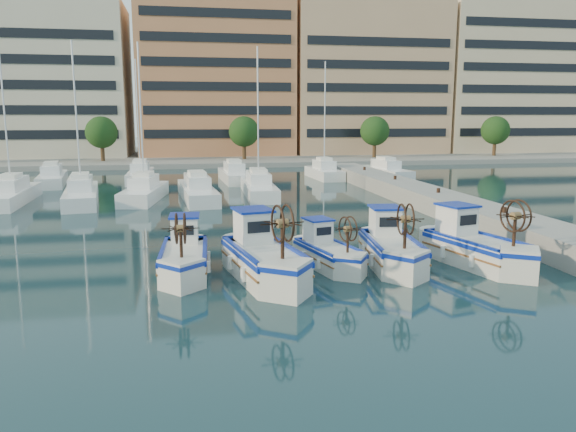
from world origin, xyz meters
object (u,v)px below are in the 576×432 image
at_px(fishing_boat_e, 474,245).
at_px(fishing_boat_b, 263,256).
at_px(fishing_boat_a, 184,254).
at_px(fishing_boat_c, 327,251).
at_px(fishing_boat_d, 391,246).

bearing_deg(fishing_boat_e, fishing_boat_b, 168.41).
xyz_separation_m(fishing_boat_a, fishing_boat_c, (5.93, -0.08, -0.10)).
height_order(fishing_boat_b, fishing_boat_d, fishing_boat_b).
bearing_deg(fishing_boat_b, fishing_boat_a, 146.43).
xyz_separation_m(fishing_boat_b, fishing_boat_d, (5.62, 0.95, -0.08)).
distance_m(fishing_boat_b, fishing_boat_e, 9.15).
bearing_deg(fishing_boat_b, fishing_boat_c, 11.51).
distance_m(fishing_boat_a, fishing_boat_c, 5.94).
bearing_deg(fishing_boat_a, fishing_boat_c, 1.69).
bearing_deg(fishing_boat_e, fishing_boat_c, 158.64).
distance_m(fishing_boat_a, fishing_boat_d, 8.65).
xyz_separation_m(fishing_boat_a, fishing_boat_e, (12.16, -0.88, 0.08)).
distance_m(fishing_boat_c, fishing_boat_e, 6.28).
bearing_deg(fishing_boat_d, fishing_boat_b, -164.31).
bearing_deg(fishing_boat_c, fishing_boat_b, -171.50).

